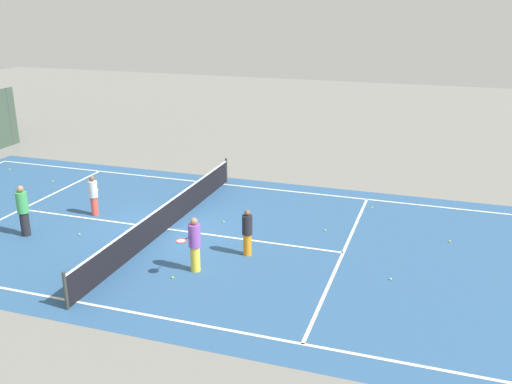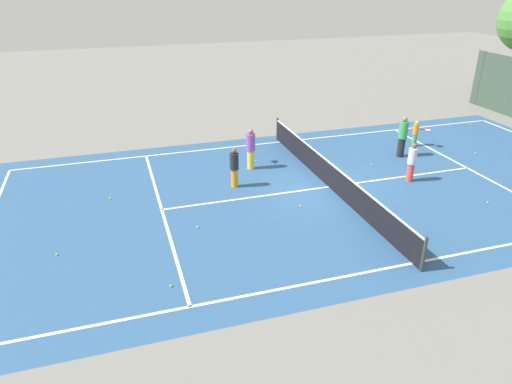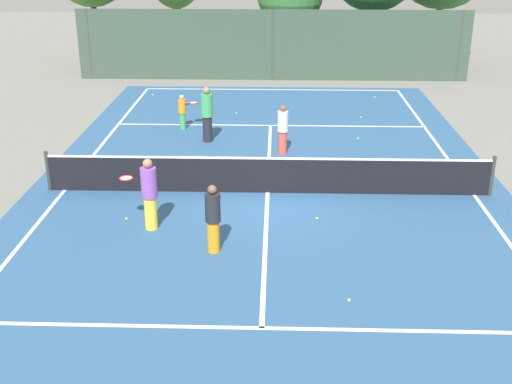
{
  "view_description": "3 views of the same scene",
  "coord_description": "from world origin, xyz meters",
  "px_view_note": "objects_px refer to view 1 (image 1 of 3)",
  "views": [
    {
      "loc": [
        -17.14,
        -9.09,
        7.97
      ],
      "look_at": [
        1.48,
        -2.89,
        1.26
      ],
      "focal_mm": 40.16,
      "sensor_mm": 36.0,
      "label": 1
    },
    {
      "loc": [
        14.98,
        -7.67,
        7.59
      ],
      "look_at": [
        1.01,
        -3.27,
        0.7
      ],
      "focal_mm": 33.24,
      "sensor_mm": 36.0,
      "label": 2
    },
    {
      "loc": [
        0.22,
        -16.19,
        6.6
      ],
      "look_at": [
        -0.24,
        -2.04,
        0.84
      ],
      "focal_mm": 45.71,
      "sensor_mm": 36.0,
      "label": 3
    }
  ],
  "objects_px": {
    "player_4": "(94,195)",
    "tennis_ball_6": "(52,181)",
    "tennis_ball_2": "(98,190)",
    "tennis_ball_9": "(372,207)",
    "tennis_ball_7": "(173,277)",
    "player_2": "(23,210)",
    "tennis_ball_11": "(450,241)",
    "tennis_ball_12": "(80,234)",
    "tennis_ball_8": "(390,279)",
    "tennis_ball_4": "(10,169)",
    "player_3": "(194,244)",
    "tennis_ball_10": "(224,222)",
    "tennis_ball_1": "(325,230)",
    "player_1": "(247,232)",
    "tennis_ball_3": "(166,224)"
  },
  "relations": [
    {
      "from": "tennis_ball_8",
      "to": "tennis_ball_12",
      "type": "bearing_deg",
      "value": 90.14
    },
    {
      "from": "tennis_ball_2",
      "to": "tennis_ball_9",
      "type": "distance_m",
      "value": 11.68
    },
    {
      "from": "player_1",
      "to": "player_2",
      "type": "bearing_deg",
      "value": 96.75
    },
    {
      "from": "tennis_ball_9",
      "to": "player_4",
      "type": "bearing_deg",
      "value": 112.35
    },
    {
      "from": "tennis_ball_7",
      "to": "tennis_ball_6",
      "type": "bearing_deg",
      "value": 54.17
    },
    {
      "from": "tennis_ball_9",
      "to": "tennis_ball_10",
      "type": "distance_m",
      "value": 6.02
    },
    {
      "from": "tennis_ball_6",
      "to": "tennis_ball_9",
      "type": "xyz_separation_m",
      "value": [
        1.17,
        -14.21,
        0.0
      ]
    },
    {
      "from": "tennis_ball_4",
      "to": "player_2",
      "type": "bearing_deg",
      "value": -135.82
    },
    {
      "from": "player_4",
      "to": "tennis_ball_4",
      "type": "relative_size",
      "value": 23.7
    },
    {
      "from": "tennis_ball_9",
      "to": "tennis_ball_8",
      "type": "bearing_deg",
      "value": -167.37
    },
    {
      "from": "tennis_ball_11",
      "to": "tennis_ball_10",
      "type": "bearing_deg",
      "value": 95.51
    },
    {
      "from": "player_4",
      "to": "tennis_ball_10",
      "type": "relative_size",
      "value": 23.7
    },
    {
      "from": "tennis_ball_7",
      "to": "tennis_ball_10",
      "type": "distance_m",
      "value": 4.64
    },
    {
      "from": "tennis_ball_7",
      "to": "tennis_ball_11",
      "type": "bearing_deg",
      "value": -55.34
    },
    {
      "from": "tennis_ball_10",
      "to": "tennis_ball_12",
      "type": "height_order",
      "value": "same"
    },
    {
      "from": "player_1",
      "to": "tennis_ball_2",
      "type": "height_order",
      "value": "player_1"
    },
    {
      "from": "tennis_ball_9",
      "to": "tennis_ball_12",
      "type": "bearing_deg",
      "value": 122.47
    },
    {
      "from": "tennis_ball_2",
      "to": "tennis_ball_10",
      "type": "height_order",
      "value": "same"
    },
    {
      "from": "tennis_ball_9",
      "to": "tennis_ball_11",
      "type": "height_order",
      "value": "same"
    },
    {
      "from": "player_2",
      "to": "player_3",
      "type": "bearing_deg",
      "value": -95.48
    },
    {
      "from": "player_2",
      "to": "player_4",
      "type": "xyz_separation_m",
      "value": [
        2.48,
        -1.18,
        -0.14
      ]
    },
    {
      "from": "player_2",
      "to": "tennis_ball_7",
      "type": "xyz_separation_m",
      "value": [
        -1.34,
        -6.36,
        -0.91
      ]
    },
    {
      "from": "tennis_ball_1",
      "to": "tennis_ball_12",
      "type": "relative_size",
      "value": 1.0
    },
    {
      "from": "player_2",
      "to": "tennis_ball_1",
      "type": "xyz_separation_m",
      "value": [
        3.7,
        -9.92,
        -0.91
      ]
    },
    {
      "from": "player_1",
      "to": "tennis_ball_4",
      "type": "bearing_deg",
      "value": 68.95
    },
    {
      "from": "tennis_ball_2",
      "to": "tennis_ball_7",
      "type": "distance_m",
      "value": 9.27
    },
    {
      "from": "player_4",
      "to": "tennis_ball_6",
      "type": "bearing_deg",
      "value": 54.88
    },
    {
      "from": "tennis_ball_2",
      "to": "tennis_ball_10",
      "type": "distance_m",
      "value": 6.77
    },
    {
      "from": "player_2",
      "to": "tennis_ball_10",
      "type": "xyz_separation_m",
      "value": [
        3.3,
        -6.17,
        -0.91
      ]
    },
    {
      "from": "player_4",
      "to": "tennis_ball_1",
      "type": "bearing_deg",
      "value": -82.02
    },
    {
      "from": "player_1",
      "to": "player_2",
      "type": "relative_size",
      "value": 0.85
    },
    {
      "from": "player_2",
      "to": "tennis_ball_1",
      "type": "relative_size",
      "value": 27.85
    },
    {
      "from": "tennis_ball_2",
      "to": "tennis_ball_6",
      "type": "relative_size",
      "value": 1.0
    },
    {
      "from": "tennis_ball_12",
      "to": "tennis_ball_7",
      "type": "bearing_deg",
      "value": -112.86
    },
    {
      "from": "tennis_ball_1",
      "to": "tennis_ball_10",
      "type": "distance_m",
      "value": 3.78
    },
    {
      "from": "tennis_ball_1",
      "to": "tennis_ball_3",
      "type": "distance_m",
      "value": 5.85
    },
    {
      "from": "player_2",
      "to": "tennis_ball_4",
      "type": "distance_m",
      "value": 8.94
    },
    {
      "from": "tennis_ball_11",
      "to": "tennis_ball_2",
      "type": "bearing_deg",
      "value": 86.22
    },
    {
      "from": "tennis_ball_10",
      "to": "tennis_ball_2",
      "type": "bearing_deg",
      "value": 75.16
    },
    {
      "from": "player_3",
      "to": "tennis_ball_10",
      "type": "bearing_deg",
      "value": 9.04
    },
    {
      "from": "player_4",
      "to": "tennis_ball_6",
      "type": "xyz_separation_m",
      "value": [
        2.95,
        4.19,
        -0.77
      ]
    },
    {
      "from": "tennis_ball_2",
      "to": "tennis_ball_11",
      "type": "relative_size",
      "value": 1.0
    },
    {
      "from": "tennis_ball_11",
      "to": "tennis_ball_12",
      "type": "xyz_separation_m",
      "value": [
        -3.48,
        12.41,
        0.0
      ]
    },
    {
      "from": "player_3",
      "to": "tennis_ball_2",
      "type": "height_order",
      "value": "player_3"
    },
    {
      "from": "player_4",
      "to": "tennis_ball_10",
      "type": "distance_m",
      "value": 5.11
    },
    {
      "from": "tennis_ball_6",
      "to": "tennis_ball_8",
      "type": "relative_size",
      "value": 1.0
    },
    {
      "from": "tennis_ball_2",
      "to": "tennis_ball_9",
      "type": "relative_size",
      "value": 1.0
    },
    {
      "from": "tennis_ball_1",
      "to": "tennis_ball_12",
      "type": "height_order",
      "value": "same"
    },
    {
      "from": "player_2",
      "to": "tennis_ball_6",
      "type": "distance_m",
      "value": 6.27
    },
    {
      "from": "tennis_ball_6",
      "to": "tennis_ball_12",
      "type": "relative_size",
      "value": 1.0
    }
  ]
}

